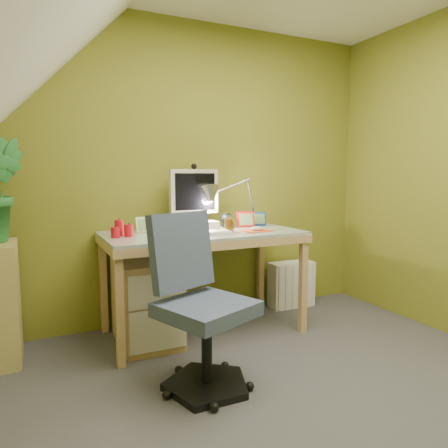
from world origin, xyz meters
name	(u,v)px	position (x,y,z in m)	size (l,w,h in m)	color
floor	(308,415)	(0.00, 0.00, -0.01)	(3.20, 3.20, 0.01)	#48484D
wall_back	(193,173)	(0.00, 1.60, 1.20)	(3.20, 0.01, 2.40)	olive
desk	(203,282)	(-0.07, 1.23, 0.39)	(1.44, 0.72, 0.77)	tan
monitor	(194,195)	(-0.07, 1.41, 1.03)	(0.38, 0.22, 0.52)	beige
speaker_left	(161,223)	(-0.34, 1.39, 0.84)	(0.11, 0.11, 0.13)	black
speaker_right	(227,220)	(0.20, 1.39, 0.83)	(0.10, 0.10, 0.12)	black
keyboard	(200,233)	(-0.15, 1.09, 0.78)	(0.44, 0.14, 0.02)	white
mousepad	(257,231)	(0.31, 1.09, 0.77)	(0.22, 0.15, 0.01)	#CD4820
mouse	(257,229)	(0.31, 1.09, 0.79)	(0.10, 0.07, 0.04)	silver
amber_tumbler	(229,225)	(0.11, 1.15, 0.82)	(0.07, 0.07, 0.09)	#8C5914
candle_cluster	(120,229)	(-0.67, 1.24, 0.83)	(0.15, 0.13, 0.11)	red
photo_frame_red	(245,219)	(0.35, 1.35, 0.83)	(0.14, 0.02, 0.12)	red
photo_frame_blue	(258,219)	(0.49, 1.39, 0.83)	(0.13, 0.02, 0.11)	navy
photo_frame_green	(145,225)	(-0.47, 1.37, 0.83)	(0.13, 0.02, 0.11)	#BBDD98
desk_lamp	(245,192)	(0.38, 1.41, 1.05)	(0.52, 0.22, 0.56)	silver
task_chair	(207,307)	(-0.36, 0.45, 0.47)	(0.52, 0.52, 0.94)	#3E4C67
radiator	(291,284)	(0.88, 1.46, 0.20)	(0.41, 0.16, 0.41)	white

